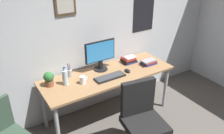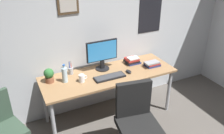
{
  "view_description": "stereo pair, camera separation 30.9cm",
  "coord_description": "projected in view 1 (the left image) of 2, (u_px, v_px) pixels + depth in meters",
  "views": [
    {
      "loc": [
        -1.61,
        -0.68,
        2.3
      ],
      "look_at": [
        -0.14,
        1.64,
        0.88
      ],
      "focal_mm": 37.19,
      "sensor_mm": 36.0,
      "label": 1
    },
    {
      "loc": [
        -1.34,
        -0.83,
        2.3
      ],
      "look_at": [
        -0.14,
        1.64,
        0.88
      ],
      "focal_mm": 37.19,
      "sensor_mm": 36.0,
      "label": 2
    }
  ],
  "objects": [
    {
      "name": "wall_back",
      "position": [
        101.0,
        25.0,
        3.35
      ],
      "size": [
        4.4,
        0.1,
        2.6
      ],
      "color": "silver",
      "rests_on": "ground_plane"
    },
    {
      "name": "desk",
      "position": [
        108.0,
        78.0,
        3.27
      ],
      "size": [
        1.88,
        0.66,
        0.73
      ],
      "color": "#936D47",
      "rests_on": "ground_plane"
    },
    {
      "name": "office_chair",
      "position": [
        142.0,
        116.0,
        2.73
      ],
      "size": [
        0.57,
        0.57,
        0.95
      ],
      "color": "black",
      "rests_on": "ground_plane"
    },
    {
      "name": "monitor",
      "position": [
        100.0,
        54.0,
        3.24
      ],
      "size": [
        0.46,
        0.2,
        0.43
      ],
      "color": "black",
      "rests_on": "desk"
    },
    {
      "name": "keyboard",
      "position": [
        110.0,
        77.0,
        3.13
      ],
      "size": [
        0.43,
        0.15,
        0.03
      ],
      "color": "black",
      "rests_on": "desk"
    },
    {
      "name": "computer_mouse",
      "position": [
        127.0,
        71.0,
        3.28
      ],
      "size": [
        0.06,
        0.11,
        0.04
      ],
      "color": "black",
      "rests_on": "desk"
    },
    {
      "name": "water_bottle",
      "position": [
        65.0,
        77.0,
        2.93
      ],
      "size": [
        0.07,
        0.07,
        0.25
      ],
      "color": "silver",
      "rests_on": "desk"
    },
    {
      "name": "coffee_mug_near",
      "position": [
        83.0,
        80.0,
        2.98
      ],
      "size": [
        0.11,
        0.08,
        0.1
      ],
      "color": "white",
      "rests_on": "desk"
    },
    {
      "name": "potted_plant",
      "position": [
        49.0,
        78.0,
        2.91
      ],
      "size": [
        0.13,
        0.13,
        0.2
      ],
      "color": "brown",
      "rests_on": "desk"
    },
    {
      "name": "pen_cup",
      "position": [
        70.0,
        73.0,
        3.15
      ],
      "size": [
        0.07,
        0.07,
        0.2
      ],
      "color": "#9EA0A5",
      "rests_on": "desk"
    },
    {
      "name": "book_stack_left",
      "position": [
        149.0,
        62.0,
        3.49
      ],
      "size": [
        0.24,
        0.16,
        0.08
      ],
      "color": "navy",
      "rests_on": "desk"
    },
    {
      "name": "book_stack_right",
      "position": [
        129.0,
        59.0,
        3.53
      ],
      "size": [
        0.22,
        0.16,
        0.11
      ],
      "color": "navy",
      "rests_on": "desk"
    }
  ]
}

